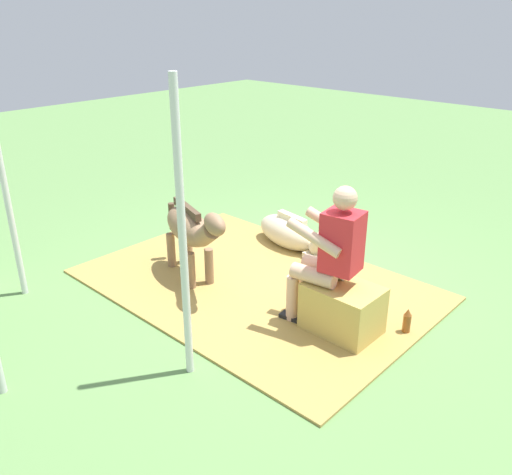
{
  "coord_description": "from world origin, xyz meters",
  "views": [
    {
      "loc": [
        -3.13,
        3.8,
        2.64
      ],
      "look_at": [
        0.17,
        0.25,
        0.55
      ],
      "focal_mm": 37.63,
      "sensor_mm": 36.0,
      "label": 1
    }
  ],
  "objects": [
    {
      "name": "soda_bottle",
      "position": [
        -1.38,
        -0.02,
        0.12
      ],
      "size": [
        0.07,
        0.07,
        0.25
      ],
      "color": "brown",
      "rests_on": "ground"
    },
    {
      "name": "tent_pole_left",
      "position": [
        -0.39,
        1.61,
        1.14
      ],
      "size": [
        0.06,
        0.06,
        2.27
      ],
      "primitive_type": "cylinder",
      "color": "silver",
      "rests_on": "ground"
    },
    {
      "name": "person_seated",
      "position": [
        -0.78,
        0.36,
        0.73
      ],
      "size": [
        0.7,
        0.48,
        1.33
      ],
      "color": "#D8AD8C",
      "rests_on": "ground"
    },
    {
      "name": "pony_lying",
      "position": [
        0.49,
        -0.74,
        0.19
      ],
      "size": [
        1.36,
        0.54,
        0.42
      ],
      "color": "beige",
      "rests_on": "ground"
    },
    {
      "name": "ground_plane",
      "position": [
        0.0,
        0.0,
        0.0
      ],
      "size": [
        24.0,
        24.0,
        0.0
      ],
      "primitive_type": "plane",
      "color": "#608C4C"
    },
    {
      "name": "hay_bale",
      "position": [
        -0.95,
        0.35,
        0.23
      ],
      "size": [
        0.63,
        0.46,
        0.45
      ],
      "primitive_type": "cube",
      "color": "tan",
      "rests_on": "ground"
    },
    {
      "name": "tent_pole_right",
      "position": [
        1.78,
        1.91,
        1.14
      ],
      "size": [
        0.06,
        0.06,
        2.27
      ],
      "primitive_type": "cylinder",
      "color": "silver",
      "rests_on": "ground"
    },
    {
      "name": "pony_standing",
      "position": [
        0.76,
        0.57,
        0.57
      ],
      "size": [
        1.3,
        0.63,
        0.93
      ],
      "color": "#8C6B4C",
      "rests_on": "ground"
    },
    {
      "name": "hay_patch",
      "position": [
        0.2,
        0.23,
        0.01
      ],
      "size": [
        3.43,
        2.38,
        0.02
      ],
      "primitive_type": "cube",
      "color": "#AD8C47",
      "rests_on": "ground"
    }
  ]
}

